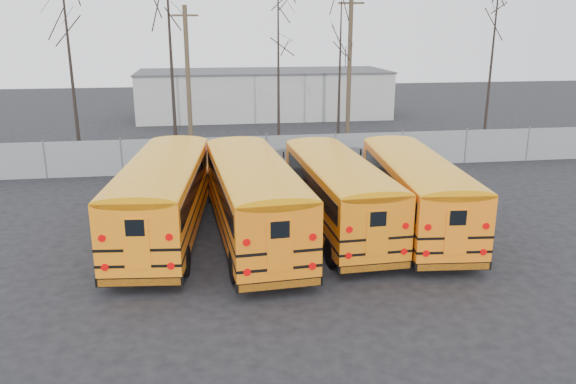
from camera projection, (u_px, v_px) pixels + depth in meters
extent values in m
plane|color=black|center=(303.00, 249.00, 20.77)|extent=(120.00, 120.00, 0.00)
cube|color=gray|center=(267.00, 153.00, 31.86)|extent=(40.00, 0.04, 2.00)
cube|color=#A2A39E|center=(264.00, 94.00, 50.82)|extent=(22.00, 8.00, 4.00)
cylinder|color=black|center=(112.00, 262.00, 18.33)|extent=(0.39, 1.06, 1.04)
cylinder|color=black|center=(184.00, 261.00, 18.44)|extent=(0.39, 1.06, 1.04)
cylinder|color=black|center=(158.00, 188.00, 26.66)|extent=(0.39, 1.06, 1.04)
cylinder|color=black|center=(208.00, 188.00, 26.77)|extent=(0.39, 1.06, 1.04)
cube|color=orange|center=(163.00, 196.00, 21.26)|extent=(3.55, 9.85, 2.43)
cube|color=orange|center=(184.00, 176.00, 26.92)|extent=(2.50, 1.99, 1.04)
cube|color=black|center=(161.00, 184.00, 20.91)|extent=(3.49, 8.82, 0.73)
cube|color=black|center=(168.00, 208.00, 22.32)|extent=(3.76, 11.62, 0.09)
cube|color=black|center=(167.00, 195.00, 22.17)|extent=(3.76, 11.62, 0.09)
cube|color=black|center=(140.00, 281.00, 17.11)|extent=(2.66, 0.49, 0.29)
cube|color=black|center=(186.00, 182.00, 27.87)|extent=(2.49, 0.46, 0.27)
cube|color=orange|center=(136.00, 244.00, 16.65)|extent=(0.78, 0.12, 1.61)
cylinder|color=#B20505|center=(105.00, 267.00, 16.80)|extent=(0.23, 0.06, 0.23)
cylinder|color=#B20505|center=(171.00, 266.00, 16.89)|extent=(0.23, 0.06, 0.23)
cylinder|color=#B20505|center=(102.00, 238.00, 16.53)|extent=(0.23, 0.06, 0.23)
cylinder|color=#B20505|center=(169.00, 237.00, 16.63)|extent=(0.23, 0.06, 0.23)
cylinder|color=black|center=(235.00, 267.00, 17.93)|extent=(0.36, 1.06, 1.04)
cylinder|color=black|center=(306.00, 261.00, 18.42)|extent=(0.36, 1.06, 1.04)
cylinder|color=black|center=(211.00, 192.00, 26.13)|extent=(0.36, 1.06, 1.04)
cylinder|color=black|center=(261.00, 189.00, 26.62)|extent=(0.36, 1.06, 1.04)
cube|color=orange|center=(254.00, 198.00, 21.00)|extent=(3.27, 9.85, 2.45)
cube|color=orange|center=(235.00, 177.00, 26.57)|extent=(2.46, 1.93, 1.04)
cube|color=black|center=(254.00, 185.00, 20.65)|extent=(3.24, 8.82, 0.73)
cube|color=black|center=(251.00, 210.00, 22.04)|extent=(3.42, 11.65, 0.09)
cube|color=black|center=(250.00, 197.00, 21.90)|extent=(3.42, 11.65, 0.09)
cube|color=black|center=(279.00, 283.00, 16.92)|extent=(2.68, 0.41, 0.29)
cube|color=black|center=(233.00, 184.00, 27.51)|extent=(2.51, 0.38, 0.27)
cube|color=orange|center=(280.00, 246.00, 16.46)|extent=(0.78, 0.10, 1.62)
cylinder|color=#B20505|center=(247.00, 272.00, 16.45)|extent=(0.23, 0.06, 0.23)
cylinder|color=#B20505|center=(312.00, 266.00, 16.86)|extent=(0.23, 0.06, 0.23)
cylinder|color=#B20505|center=(247.00, 242.00, 16.18)|extent=(0.23, 0.06, 0.23)
cylinder|color=#B20505|center=(313.00, 237.00, 16.59)|extent=(0.23, 0.06, 0.23)
cylinder|color=black|center=(331.00, 252.00, 19.18)|extent=(0.31, 0.99, 0.98)
cylinder|color=black|center=(393.00, 248.00, 19.58)|extent=(0.31, 0.99, 0.98)
cylinder|color=black|center=(287.00, 187.00, 26.94)|extent=(0.31, 0.99, 0.98)
cylinder|color=black|center=(331.00, 185.00, 27.34)|extent=(0.31, 0.99, 0.98)
cube|color=orange|center=(338.00, 192.00, 22.06)|extent=(2.81, 9.21, 2.30)
cube|color=orange|center=(308.00, 175.00, 27.32)|extent=(2.27, 1.75, 0.98)
cube|color=black|center=(340.00, 181.00, 21.73)|extent=(2.81, 8.23, 0.69)
cube|color=black|center=(332.00, 203.00, 23.04)|extent=(2.90, 10.89, 0.09)
cube|color=black|center=(333.00, 192.00, 22.90)|extent=(2.90, 10.89, 0.09)
cube|color=black|center=(375.00, 266.00, 18.20)|extent=(2.52, 0.31, 0.27)
cube|color=black|center=(304.00, 181.00, 28.21)|extent=(2.36, 0.29, 0.25)
cube|color=orange|center=(377.00, 233.00, 17.76)|extent=(0.74, 0.07, 1.52)
cylinder|color=#B20505|center=(349.00, 256.00, 17.78)|extent=(0.22, 0.05, 0.22)
cylinder|color=#B20505|center=(404.00, 252.00, 18.12)|extent=(0.22, 0.05, 0.22)
cylinder|color=#B20505|center=(349.00, 230.00, 17.53)|extent=(0.22, 0.05, 0.22)
cylinder|color=#B20505|center=(406.00, 226.00, 17.86)|extent=(0.22, 0.05, 0.22)
cylinder|color=black|center=(408.00, 250.00, 19.40)|extent=(0.36, 1.01, 0.99)
cylinder|color=black|center=(471.00, 248.00, 19.53)|extent=(0.36, 1.01, 0.99)
cylinder|color=black|center=(362.00, 185.00, 27.35)|extent=(0.36, 1.01, 0.99)
cylinder|color=black|center=(408.00, 184.00, 27.48)|extent=(0.36, 1.01, 0.99)
cube|color=orange|center=(416.00, 191.00, 22.21)|extent=(3.26, 9.38, 2.32)
cube|color=orange|center=(384.00, 173.00, 27.61)|extent=(2.36, 1.87, 0.99)
cube|color=black|center=(418.00, 180.00, 21.87)|extent=(3.22, 8.40, 0.69)
cube|color=black|center=(409.00, 202.00, 23.22)|extent=(3.44, 11.08, 0.09)
cube|color=black|center=(410.00, 190.00, 23.08)|extent=(3.44, 11.08, 0.09)
cube|color=black|center=(452.00, 265.00, 18.25)|extent=(2.54, 0.44, 0.28)
cube|color=black|center=(380.00, 179.00, 28.52)|extent=(2.38, 0.40, 0.26)
cube|color=orange|center=(457.00, 232.00, 17.81)|extent=(0.74, 0.10, 1.53)
cylinder|color=#B20505|center=(426.00, 254.00, 17.94)|extent=(0.22, 0.06, 0.22)
cylinder|color=#B20505|center=(483.00, 252.00, 18.05)|extent=(0.22, 0.06, 0.22)
cylinder|color=#B20505|center=(428.00, 227.00, 17.69)|extent=(0.22, 0.06, 0.22)
cylinder|color=#B20505|center=(486.00, 226.00, 17.80)|extent=(0.22, 0.06, 0.22)
cylinder|color=#4C3E2B|center=(188.00, 81.00, 35.34)|extent=(0.29, 0.29, 9.16)
cube|color=#4C3E2B|center=(185.00, 15.00, 34.21)|extent=(1.63, 0.25, 0.12)
cylinder|color=#453727|center=(349.00, 68.00, 39.72)|extent=(0.31, 0.31, 10.12)
cube|color=#453727|center=(351.00, 3.00, 38.48)|extent=(1.80, 0.35, 0.13)
cone|color=black|center=(70.00, 61.00, 32.95)|extent=(0.26, 0.26, 11.95)
cone|color=black|center=(171.00, 52.00, 32.77)|extent=(0.26, 0.26, 12.97)
cone|color=black|center=(278.00, 68.00, 33.73)|extent=(0.26, 0.26, 11.02)
cone|color=black|center=(340.00, 78.00, 36.10)|extent=(0.26, 0.26, 9.42)
cone|color=black|center=(491.00, 66.00, 34.67)|extent=(0.26, 0.26, 11.10)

